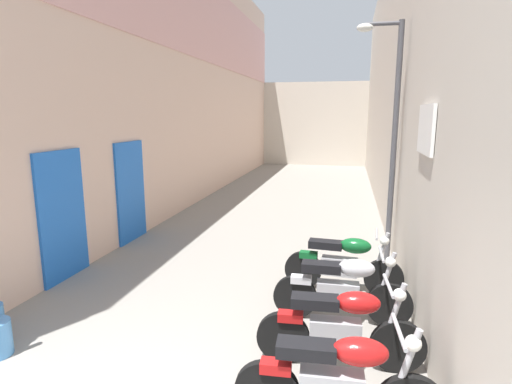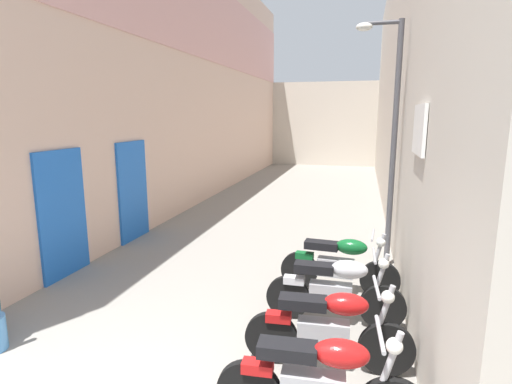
{
  "view_description": "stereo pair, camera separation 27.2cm",
  "coord_description": "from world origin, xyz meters",
  "px_view_note": "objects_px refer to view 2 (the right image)",
  "views": [
    {
      "loc": [
        1.86,
        -2.27,
        2.78
      ],
      "look_at": [
        0.05,
        5.64,
        1.21
      ],
      "focal_mm": 28.21,
      "sensor_mm": 36.0,
      "label": 1
    },
    {
      "loc": [
        2.12,
        -2.2,
        2.78
      ],
      "look_at": [
        0.05,
        5.64,
        1.21
      ],
      "focal_mm": 28.21,
      "sensor_mm": 36.0,
      "label": 2
    }
  ],
  "objects_px": {
    "motorcycle_nearest": "(320,380)",
    "motorcycle_third": "(335,288)",
    "motorcycle_second": "(329,327)",
    "street_lamp": "(389,127)",
    "motorcycle_fourth": "(339,263)"
  },
  "relations": [
    {
      "from": "motorcycle_second",
      "to": "street_lamp",
      "type": "distance_m",
      "value": 4.03
    },
    {
      "from": "motorcycle_second",
      "to": "street_lamp",
      "type": "relative_size",
      "value": 0.43
    },
    {
      "from": "motorcycle_second",
      "to": "street_lamp",
      "type": "height_order",
      "value": "street_lamp"
    },
    {
      "from": "motorcycle_nearest",
      "to": "motorcycle_fourth",
      "type": "bearing_deg",
      "value": 90.0
    },
    {
      "from": "motorcycle_nearest",
      "to": "motorcycle_second",
      "type": "relative_size",
      "value": 1.0
    },
    {
      "from": "motorcycle_second",
      "to": "motorcycle_third",
      "type": "xyz_separation_m",
      "value": [
        0.0,
        1.02,
        0.0
      ]
    },
    {
      "from": "motorcycle_nearest",
      "to": "motorcycle_second",
      "type": "bearing_deg",
      "value": 90.0
    },
    {
      "from": "motorcycle_third",
      "to": "motorcycle_fourth",
      "type": "distance_m",
      "value": 0.96
    },
    {
      "from": "motorcycle_third",
      "to": "motorcycle_second",
      "type": "bearing_deg",
      "value": -90.0
    },
    {
      "from": "motorcycle_second",
      "to": "street_lamp",
      "type": "xyz_separation_m",
      "value": [
        0.69,
        3.39,
        2.06
      ]
    },
    {
      "from": "motorcycle_nearest",
      "to": "motorcycle_third",
      "type": "relative_size",
      "value": 1.0
    },
    {
      "from": "motorcycle_fourth",
      "to": "street_lamp",
      "type": "distance_m",
      "value": 2.59
    },
    {
      "from": "motorcycle_nearest",
      "to": "motorcycle_fourth",
      "type": "distance_m",
      "value": 2.92
    },
    {
      "from": "motorcycle_nearest",
      "to": "motorcycle_third",
      "type": "bearing_deg",
      "value": 90.0
    },
    {
      "from": "motorcycle_fourth",
      "to": "motorcycle_second",
      "type": "bearing_deg",
      "value": -90.0
    }
  ]
}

